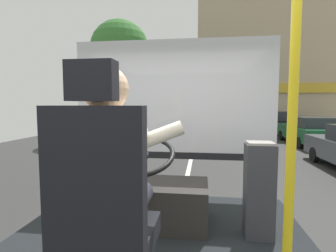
{
  "coord_description": "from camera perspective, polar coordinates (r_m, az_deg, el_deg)",
  "views": [
    {
      "loc": [
        0.37,
        -1.62,
        1.8
      ],
      "look_at": [
        0.02,
        0.94,
        1.58
      ],
      "focal_mm": 27.83,
      "sensor_mm": 36.0,
      "label": 1
    }
  ],
  "objects": [
    {
      "name": "windshield_panel",
      "position": [
        3.26,
        1.15,
        2.9
      ],
      "size": [
        2.5,
        0.08,
        1.48
      ],
      "color": "silver"
    },
    {
      "name": "bus_driver",
      "position": [
        1.46,
        -12.57,
        -8.75
      ],
      "size": [
        0.78,
        0.56,
        0.86
      ],
      "color": "#282833",
      "rests_on": "driver_seat"
    },
    {
      "name": "parked_car_black",
      "position": [
        17.97,
        22.7,
        0.91
      ],
      "size": [
        1.77,
        3.87,
        1.36
      ],
      "color": "black",
      "rests_on": "ground"
    },
    {
      "name": "street_tree",
      "position": [
        13.87,
        -10.48,
        15.94
      ],
      "size": [
        2.93,
        2.93,
        6.01
      ],
      "color": "#4C3828",
      "rests_on": "ground"
    },
    {
      "name": "driver_seat",
      "position": [
        1.44,
        -13.91,
        -18.74
      ],
      "size": [
        0.48,
        0.48,
        1.35
      ],
      "color": "black",
      "rests_on": "bus_floor"
    },
    {
      "name": "shop_building",
      "position": [
        20.64,
        22.09,
        11.53
      ],
      "size": [
        10.8,
        4.89,
        8.69
      ],
      "color": "tan",
      "rests_on": "ground"
    },
    {
      "name": "ground",
      "position": [
        10.58,
        5.53,
        -5.14
      ],
      "size": [
        18.0,
        44.0,
        0.06
      ],
      "color": "#303030"
    },
    {
      "name": "parked_car_green",
      "position": [
        13.24,
        28.6,
        -0.8
      ],
      "size": [
        1.77,
        4.08,
        1.25
      ],
      "color": "#195633",
      "rests_on": "ground"
    },
    {
      "name": "steering_console",
      "position": [
        2.61,
        -3.97,
        -15.96
      ],
      "size": [
        1.1,
        1.01,
        0.88
      ],
      "color": "#282623",
      "rests_on": "bus_floor"
    },
    {
      "name": "fare_box",
      "position": [
        2.44,
        19.31,
        -13.1
      ],
      "size": [
        0.24,
        0.21,
        0.83
      ],
      "color": "#333338",
      "rests_on": "bus_floor"
    },
    {
      "name": "handrail_pole",
      "position": [
        1.33,
        25.57,
        1.6
      ],
      "size": [
        0.04,
        0.04,
        2.18
      ],
      "color": "yellow",
      "rests_on": "bus_floor"
    }
  ]
}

